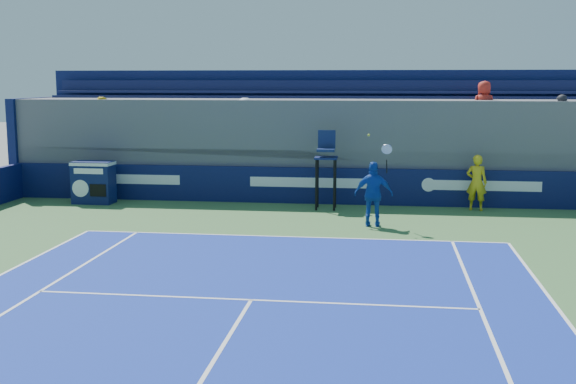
# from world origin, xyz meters

# --- Properties ---
(ball_person) EXTENTS (0.72, 0.57, 1.75)m
(ball_person) POSITION_xyz_m (5.23, 16.52, 0.89)
(ball_person) COLOR gold
(ball_person) RESTS_ON apron
(back_hoarding) EXTENTS (20.40, 0.21, 1.20)m
(back_hoarding) POSITION_xyz_m (0.00, 17.10, 0.60)
(back_hoarding) COLOR #0B1241
(back_hoarding) RESTS_ON ground
(match_clock) EXTENTS (1.34, 0.76, 1.40)m
(match_clock) POSITION_xyz_m (-7.09, 16.19, 0.74)
(match_clock) COLOR #0E184A
(match_clock) RESTS_ON ground
(umpire_chair) EXTENTS (0.71, 0.71, 2.48)m
(umpire_chair) POSITION_xyz_m (0.58, 16.17, 1.53)
(umpire_chair) COLOR black
(umpire_chair) RESTS_ON ground
(tennis_player) EXTENTS (1.07, 0.47, 2.57)m
(tennis_player) POSITION_xyz_m (2.11, 13.57, 0.92)
(tennis_player) COLOR #1443A9
(tennis_player) RESTS_ON apron
(stadium_seating) EXTENTS (21.00, 4.05, 4.40)m
(stadium_seating) POSITION_xyz_m (0.00, 19.15, 1.84)
(stadium_seating) COLOR #55555A
(stadium_seating) RESTS_ON ground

